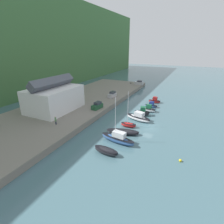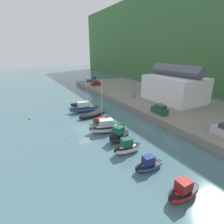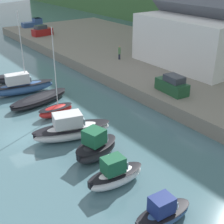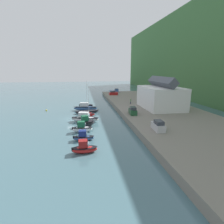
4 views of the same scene
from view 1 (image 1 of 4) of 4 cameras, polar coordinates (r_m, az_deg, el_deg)
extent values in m
plane|color=#476B75|center=(47.47, 11.82, -4.87)|extent=(320.00, 320.00, 0.00)
cube|color=gray|center=(59.15, -14.91, 0.94)|extent=(99.16, 25.78, 1.56)
cube|color=white|center=(56.15, -18.29, 4.06)|extent=(15.67, 11.16, 6.91)
cube|color=#515660|center=(54.97, -18.90, 9.17)|extent=(15.99, 3.34, 3.34)
ellipsoid|color=black|center=(35.63, -1.99, -12.61)|extent=(2.25, 5.38, 1.26)
ellipsoid|color=black|center=(35.39, -2.00, -12.02)|extent=(2.33, 5.49, 0.12)
cube|color=black|center=(34.40, 1.55, -13.46)|extent=(0.39, 0.32, 0.56)
ellipsoid|color=#33568E|center=(39.27, 1.82, -8.96)|extent=(2.96, 8.33, 1.49)
ellipsoid|color=black|center=(39.01, 1.83, -8.30)|extent=(3.06, 8.51, 0.12)
cube|color=silver|center=(38.41, 2.37, -7.34)|extent=(1.78, 3.02, 1.27)
cube|color=#8CA5B2|center=(39.24, 0.38, -6.99)|extent=(1.27, 0.27, 0.64)
cylinder|color=silver|center=(37.25, 1.11, -1.78)|extent=(0.10, 0.10, 8.88)
ellipsoid|color=black|center=(42.99, 3.50, -6.55)|extent=(4.08, 8.16, 0.99)
ellipsoid|color=black|center=(42.84, 3.51, -6.14)|extent=(4.21, 8.34, 0.12)
cube|color=black|center=(42.57, 8.49, -6.75)|extent=(0.41, 0.35, 0.56)
ellipsoid|color=red|center=(46.51, 5.40, -4.23)|extent=(1.74, 4.10, 1.20)
ellipsoid|color=black|center=(46.33, 5.42, -3.76)|extent=(1.80, 4.18, 0.12)
cylinder|color=silver|center=(44.75, 5.24, 1.44)|extent=(0.10, 0.10, 8.46)
ellipsoid|color=silver|center=(50.84, 8.51, -1.98)|extent=(4.11, 7.78, 1.42)
ellipsoid|color=black|center=(50.65, 8.54, -1.46)|extent=(4.24, 7.95, 0.12)
cube|color=silver|center=(50.16, 8.95, -0.68)|extent=(2.31, 2.96, 1.25)
cube|color=#8CA5B2|center=(50.94, 7.55, -0.48)|extent=(1.50, 0.49, 0.63)
cube|color=black|center=(49.12, 12.00, -2.70)|extent=(0.42, 0.36, 0.56)
ellipsoid|color=black|center=(54.54, 9.79, -0.37)|extent=(3.12, 4.78, 1.54)
ellipsoid|color=black|center=(54.35, 9.82, 0.16)|extent=(3.22, 4.88, 0.12)
cube|color=#195638|center=(54.05, 10.11, 1.01)|extent=(1.91, 1.88, 1.28)
cube|color=#8CA5B2|center=(54.13, 9.13, 0.89)|extent=(1.40, 0.45, 0.64)
cube|color=black|center=(54.44, 12.00, -0.22)|extent=(0.42, 0.36, 0.56)
ellipsoid|color=white|center=(57.98, 11.69, 0.68)|extent=(1.88, 4.68, 1.30)
ellipsoid|color=black|center=(57.83, 11.73, 1.10)|extent=(1.95, 4.78, 0.12)
cube|color=#195638|center=(57.50, 12.00, 1.82)|extent=(1.30, 1.68, 1.22)
cube|color=#8CA5B2|center=(57.82, 11.09, 1.80)|extent=(1.10, 0.16, 0.61)
cube|color=black|center=(57.35, 13.78, 0.55)|extent=(0.38, 0.30, 0.56)
ellipsoid|color=#33568E|center=(62.56, 12.59, 1.95)|extent=(1.84, 4.30, 0.95)
ellipsoid|color=black|center=(62.45, 12.61, 2.23)|extent=(1.91, 4.39, 0.12)
cube|color=navy|center=(62.18, 12.85, 2.82)|extent=(1.27, 1.55, 1.14)
cube|color=#8CA5B2|center=(62.47, 12.06, 2.81)|extent=(1.06, 0.17, 0.57)
cube|color=black|center=(62.00, 14.36, 1.80)|extent=(0.38, 0.30, 0.56)
ellipsoid|color=red|center=(67.73, 13.64, 3.40)|extent=(1.75, 4.33, 1.13)
ellipsoid|color=black|center=(67.62, 13.67, 3.72)|extent=(1.81, 4.42, 0.12)
cube|color=maroon|center=(67.37, 13.90, 4.31)|extent=(1.30, 1.52, 1.18)
cube|color=#8CA5B2|center=(67.58, 13.14, 4.27)|extent=(1.16, 0.11, 0.59)
cube|color=black|center=(67.32, 15.36, 3.33)|extent=(0.36, 0.28, 0.56)
cube|color=#B7B7BC|center=(91.11, 8.79, 9.29)|extent=(2.21, 4.36, 1.40)
cube|color=#333842|center=(90.84, 9.03, 9.94)|extent=(1.75, 2.45, 0.76)
cube|color=#B7B7BC|center=(67.67, 0.04, 5.48)|extent=(4.29, 2.03, 1.40)
cube|color=#333842|center=(67.65, 0.17, 6.43)|extent=(2.39, 1.66, 0.76)
cube|color=#1E4C2D|center=(55.25, -4.86, 1.80)|extent=(4.35, 2.19, 1.40)
cube|color=#333842|center=(55.15, -4.71, 2.96)|extent=(2.44, 1.74, 0.76)
cylinder|color=#232838|center=(46.43, -17.82, -3.38)|extent=(0.32, 0.32, 0.85)
cylinder|color=#4C7A4C|center=(46.06, -17.95, -2.30)|extent=(0.40, 0.40, 1.05)
sphere|color=tan|center=(45.82, -18.04, -1.56)|extent=(0.24, 0.24, 0.24)
cylinder|color=black|center=(92.29, 6.16, 9.21)|extent=(0.12, 0.12, 0.28)
ellipsoid|color=black|center=(92.23, 6.16, 9.40)|extent=(0.64, 0.85, 0.36)
sphere|color=black|center=(92.16, 5.94, 9.47)|extent=(0.22, 0.22, 0.22)
sphere|color=yellow|center=(36.05, 21.41, -14.52)|extent=(0.53, 0.53, 0.53)
camera|label=2|loc=(73.06, 27.59, 14.69)|focal=28.00mm
camera|label=3|loc=(68.62, 25.65, 14.84)|focal=50.00mm
camera|label=4|loc=(92.62, 18.34, 16.04)|focal=28.00mm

